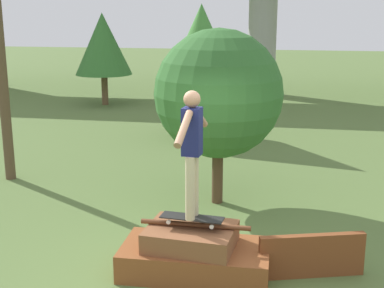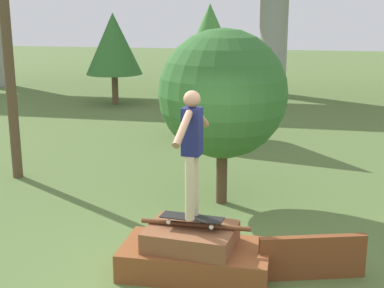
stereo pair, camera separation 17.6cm
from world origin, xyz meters
name	(u,v)px [view 2 (the right image)]	position (x,y,z in m)	size (l,w,h in m)	color
ground_plane	(195,273)	(0.00, 0.00, 0.00)	(80.00, 80.00, 0.00)	#567038
scrap_pile	(194,253)	(-0.01, 0.00, 0.27)	(1.90, 0.98, 0.70)	brown
scrap_plank_loose	(312,257)	(1.47, 0.16, 0.29)	(1.34, 0.50, 0.57)	brown
skateboard	(192,218)	(-0.04, -0.04, 0.77)	(0.82, 0.30, 0.09)	black
skater	(192,145)	(-0.04, -0.04, 1.71)	(0.24, 1.24, 1.60)	#C6B78E
tree_behind_left	(210,48)	(-1.14, 7.45, 2.36)	(2.00, 2.00, 3.46)	brown
tree_behind_right	(114,44)	(-5.35, 11.85, 2.14)	(1.99, 1.99, 3.22)	brown
tree_mid_back	(223,94)	(-0.07, 2.64, 1.93)	(2.18, 2.18, 3.03)	#4C3823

